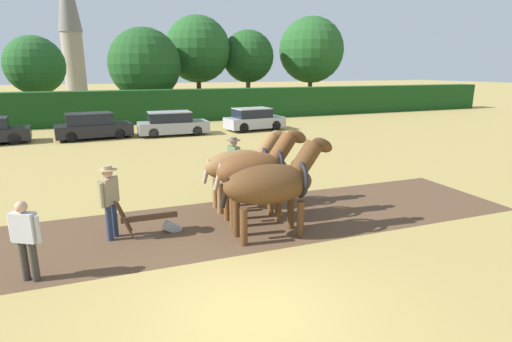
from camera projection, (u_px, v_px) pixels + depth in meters
name	position (u px, v px, depth m)	size (l,w,h in m)	color
ground_plane	(250.00, 311.00, 6.74)	(240.00, 240.00, 0.00)	#A88E4C
plowed_furrow_strip	(129.00, 237.00, 9.72)	(21.39, 3.77, 0.01)	brown
hedgerow	(125.00, 107.00, 29.98)	(69.95, 1.75, 2.46)	#194719
tree_center_left	(35.00, 65.00, 31.73)	(4.60, 4.60, 6.61)	#4C3823
tree_center	(145.00, 64.00, 33.62)	(6.02, 6.02, 7.41)	brown
tree_center_right	(198.00, 49.00, 37.50)	(6.16, 6.16, 8.90)	#423323
tree_right	(248.00, 57.00, 39.40)	(5.08, 5.08, 7.77)	brown
tree_far_right	(311.00, 50.00, 41.42)	(6.70, 6.70, 9.29)	#423323
church_spire	(69.00, 21.00, 52.38)	(3.01, 3.01, 19.53)	gray
draft_horse_lead_left	(273.00, 183.00, 9.49)	(2.95, 1.06, 2.45)	#513319
draft_horse_lead_right	(257.00, 169.00, 10.49)	(2.68, 1.03, 2.50)	brown
draft_horse_trail_left	(243.00, 165.00, 11.54)	(2.72, 0.99, 2.33)	brown
plow	(155.00, 222.00, 9.86)	(1.59, 0.47, 1.13)	#4C331E
farmer_at_plow	(109.00, 196.00, 9.39)	(0.46, 0.59, 1.81)	#28334C
farmer_beside_team	(234.00, 159.00, 13.27)	(0.45, 0.68, 1.81)	#28334C
farmer_onlooker_left	(25.00, 236.00, 7.51)	(0.57, 0.42, 1.62)	#38332D
parked_car_center_left	(93.00, 126.00, 23.47)	(4.39, 2.27, 1.52)	black
parked_car_center	(172.00, 124.00, 24.68)	(4.27, 1.78, 1.47)	#9E9EA8
parked_car_center_right	(254.00, 119.00, 26.74)	(4.04, 2.13, 1.49)	#A8A8B2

